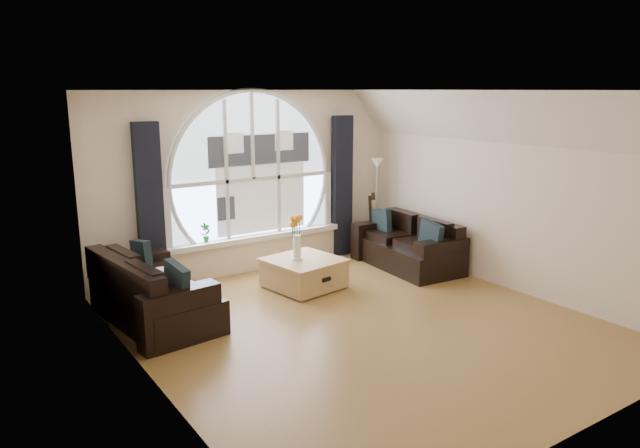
{
  "coord_description": "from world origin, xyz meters",
  "views": [
    {
      "loc": [
        -4.08,
        -5.16,
        2.72
      ],
      "look_at": [
        0.0,
        0.9,
        1.05
      ],
      "focal_mm": 33.34,
      "sensor_mm": 36.0,
      "label": 1
    }
  ],
  "objects": [
    {
      "name": "vase_flowers",
      "position": [
        0.05,
        1.55,
        0.81
      ],
      "size": [
        0.24,
        0.24,
        0.7
      ],
      "primitive_type": "cube",
      "color": "white",
      "rests_on": "coffee_chest"
    },
    {
      "name": "window_frame",
      "position": [
        0.0,
        2.69,
        1.62
      ],
      "size": [
        2.76,
        0.08,
        2.15
      ],
      "primitive_type": "cube",
      "color": "white",
      "rests_on": "wall_back"
    },
    {
      "name": "window_sill",
      "position": [
        0.0,
        2.65,
        0.51
      ],
      "size": [
        2.9,
        0.22,
        0.08
      ],
      "primitive_type": "cube",
      "color": "white",
      "rests_on": "wall_back"
    },
    {
      "name": "arched_window",
      "position": [
        0.0,
        2.72,
        1.62
      ],
      "size": [
        2.6,
        0.06,
        2.15
      ],
      "primitive_type": "cube",
      "color": "silver",
      "rests_on": "wall_back"
    },
    {
      "name": "sofa_right",
      "position": [
        2.0,
        1.46,
        0.4
      ],
      "size": [
        1.0,
        1.79,
        0.76
      ],
      "primitive_type": "cube",
      "rotation": [
        0.0,
        0.0,
        -0.08
      ],
      "color": "black",
      "rests_on": "ground"
    },
    {
      "name": "wall_right",
      "position": [
        2.5,
        0.0,
        1.35
      ],
      "size": [
        0.01,
        5.5,
        2.7
      ],
      "primitive_type": "cube",
      "color": "beige",
      "rests_on": "ground"
    },
    {
      "name": "guitar",
      "position": [
        1.99,
        2.4,
        0.53
      ],
      "size": [
        0.42,
        0.34,
        1.06
      ],
      "primitive_type": "cube",
      "rotation": [
        0.0,
        0.0,
        -0.3
      ],
      "color": "brown",
      "rests_on": "ground"
    },
    {
      "name": "floor_lamp",
      "position": [
        2.13,
        2.38,
        0.8
      ],
      "size": [
        0.24,
        0.24,
        1.6
      ],
      "primitive_type": "cube",
      "color": "#B2B2B2",
      "rests_on": "ground"
    },
    {
      "name": "curtain_left",
      "position": [
        -1.6,
        2.63,
        1.15
      ],
      "size": [
        0.35,
        0.12,
        2.3
      ],
      "primitive_type": "cube",
      "color": "black",
      "rests_on": "ground"
    },
    {
      "name": "wall_left",
      "position": [
        -2.5,
        0.0,
        1.35
      ],
      "size": [
        0.01,
        5.5,
        2.7
      ],
      "primitive_type": "cube",
      "color": "beige",
      "rests_on": "ground"
    },
    {
      "name": "curtain_right",
      "position": [
        1.6,
        2.63,
        1.15
      ],
      "size": [
        0.35,
        0.12,
        2.3
      ],
      "primitive_type": "cube",
      "color": "black",
      "rests_on": "ground"
    },
    {
      "name": "throw_blanket",
      "position": [
        -1.95,
        1.51,
        0.5
      ],
      "size": [
        0.58,
        0.58,
        0.1
      ],
      "primitive_type": "cube",
      "rotation": [
        0.0,
        0.0,
        -0.06
      ],
      "color": "silver",
      "rests_on": "sofa_left"
    },
    {
      "name": "attic_slope",
      "position": [
        2.2,
        0.0,
        2.35
      ],
      "size": [
        0.92,
        5.5,
        0.72
      ],
      "primitive_type": "cube",
      "color": "silver",
      "rests_on": "ground"
    },
    {
      "name": "wall_front",
      "position": [
        0.0,
        -2.75,
        1.35
      ],
      "size": [
        5.0,
        0.01,
        2.7
      ],
      "primitive_type": "cube",
      "color": "beige",
      "rests_on": "ground"
    },
    {
      "name": "wall_back",
      "position": [
        0.0,
        2.75,
        1.35
      ],
      "size": [
        5.0,
        0.01,
        2.7
      ],
      "primitive_type": "cube",
      "color": "beige",
      "rests_on": "ground"
    },
    {
      "name": "ground",
      "position": [
        0.0,
        0.0,
        0.0
      ],
      "size": [
        5.0,
        5.5,
        0.01
      ],
      "primitive_type": "cube",
      "color": "brown",
      "rests_on": "ground"
    },
    {
      "name": "sofa_left",
      "position": [
        -1.97,
        1.47,
        0.4
      ],
      "size": [
        1.12,
        1.92,
        0.81
      ],
      "primitive_type": "cube",
      "rotation": [
        0.0,
        0.0,
        0.12
      ],
      "color": "black",
      "rests_on": "ground"
    },
    {
      "name": "coffee_chest",
      "position": [
        0.15,
        1.53,
        0.23
      ],
      "size": [
        1.07,
        1.07,
        0.46
      ],
      "primitive_type": "cube",
      "rotation": [
        0.0,
        0.0,
        0.16
      ],
      "color": "tan",
      "rests_on": "ground"
    },
    {
      "name": "potted_plant",
      "position": [
        -0.81,
        2.65,
        0.69
      ],
      "size": [
        0.16,
        0.11,
        0.29
      ],
      "primitive_type": "imported",
      "rotation": [
        0.0,
        0.0,
        0.08
      ],
      "color": "#1E6023",
      "rests_on": "window_sill"
    },
    {
      "name": "neighbor_house",
      "position": [
        0.15,
        2.71,
        1.5
      ],
      "size": [
        1.7,
        0.02,
        1.5
      ],
      "primitive_type": "cube",
      "color": "silver",
      "rests_on": "wall_back"
    },
    {
      "name": "ceiling",
      "position": [
        0.0,
        0.0,
        2.7
      ],
      "size": [
        5.0,
        5.5,
        0.01
      ],
      "primitive_type": "cube",
      "color": "silver",
      "rests_on": "ground"
    }
  ]
}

